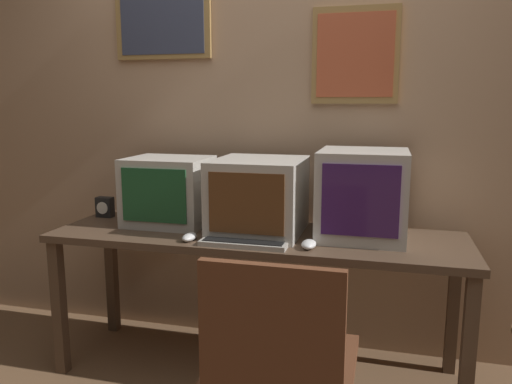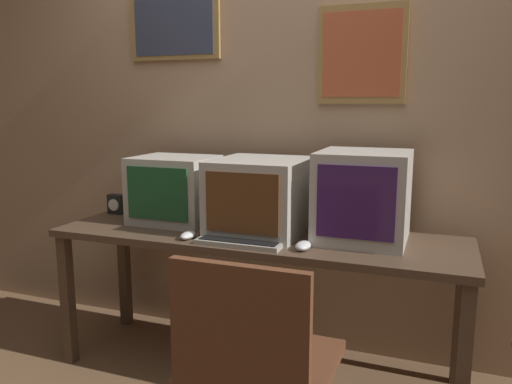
{
  "view_description": "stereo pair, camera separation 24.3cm",
  "coord_description": "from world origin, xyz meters",
  "px_view_note": "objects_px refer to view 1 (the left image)",
  "views": [
    {
      "loc": [
        0.61,
        -1.49,
        1.38
      ],
      "look_at": [
        0.0,
        0.83,
        0.95
      ],
      "focal_mm": 35.0,
      "sensor_mm": 36.0,
      "label": 1
    },
    {
      "loc": [
        0.84,
        -1.41,
        1.38
      ],
      "look_at": [
        0.0,
        0.83,
        0.95
      ],
      "focal_mm": 35.0,
      "sensor_mm": 36.0,
      "label": 2
    }
  ],
  "objects_px": {
    "monitor_left": "(169,191)",
    "keyboard_main": "(245,242)",
    "monitor_right": "(362,194)",
    "desk_clock": "(105,207)",
    "mouse_near_keyboard": "(309,244)",
    "mouse_far_corner": "(189,237)",
    "monitor_center": "(259,196)"
  },
  "relations": [
    {
      "from": "mouse_near_keyboard",
      "to": "monitor_left",
      "type": "bearing_deg",
      "value": 161.24
    },
    {
      "from": "monitor_left",
      "to": "mouse_near_keyboard",
      "type": "xyz_separation_m",
      "value": [
        0.79,
        -0.27,
        -0.16
      ]
    },
    {
      "from": "mouse_far_corner",
      "to": "desk_clock",
      "type": "xyz_separation_m",
      "value": [
        -0.65,
        0.34,
        0.04
      ]
    },
    {
      "from": "monitor_right",
      "to": "mouse_near_keyboard",
      "type": "height_order",
      "value": "monitor_right"
    },
    {
      "from": "monitor_right",
      "to": "keyboard_main",
      "type": "xyz_separation_m",
      "value": [
        -0.51,
        -0.27,
        -0.2
      ]
    },
    {
      "from": "monitor_center",
      "to": "monitor_left",
      "type": "bearing_deg",
      "value": 174.57
    },
    {
      "from": "monitor_left",
      "to": "monitor_right",
      "type": "xyz_separation_m",
      "value": [
        1.01,
        -0.01,
        0.03
      ]
    },
    {
      "from": "monitor_right",
      "to": "desk_clock",
      "type": "relative_size",
      "value": 3.79
    },
    {
      "from": "mouse_near_keyboard",
      "to": "desk_clock",
      "type": "xyz_separation_m",
      "value": [
        -1.22,
        0.33,
        0.04
      ]
    },
    {
      "from": "keyboard_main",
      "to": "mouse_far_corner",
      "type": "relative_size",
      "value": 3.6
    },
    {
      "from": "monitor_right",
      "to": "desk_clock",
      "type": "distance_m",
      "value": 1.44
    },
    {
      "from": "monitor_left",
      "to": "keyboard_main",
      "type": "xyz_separation_m",
      "value": [
        0.5,
        -0.28,
        -0.17
      ]
    },
    {
      "from": "desk_clock",
      "to": "monitor_left",
      "type": "bearing_deg",
      "value": -7.56
    },
    {
      "from": "monitor_left",
      "to": "monitor_center",
      "type": "xyz_separation_m",
      "value": [
        0.51,
        -0.05,
        0.01
      ]
    },
    {
      "from": "keyboard_main",
      "to": "mouse_far_corner",
      "type": "xyz_separation_m",
      "value": [
        -0.27,
        -0.0,
        0.0
      ]
    },
    {
      "from": "mouse_far_corner",
      "to": "desk_clock",
      "type": "distance_m",
      "value": 0.74
    },
    {
      "from": "mouse_near_keyboard",
      "to": "mouse_far_corner",
      "type": "height_order",
      "value": "mouse_near_keyboard"
    },
    {
      "from": "mouse_near_keyboard",
      "to": "desk_clock",
      "type": "relative_size",
      "value": 0.99
    },
    {
      "from": "monitor_center",
      "to": "desk_clock",
      "type": "relative_size",
      "value": 4.21
    },
    {
      "from": "monitor_left",
      "to": "monitor_right",
      "type": "distance_m",
      "value": 1.01
    },
    {
      "from": "monitor_center",
      "to": "monitor_right",
      "type": "height_order",
      "value": "monitor_right"
    },
    {
      "from": "monitor_left",
      "to": "desk_clock",
      "type": "relative_size",
      "value": 3.7
    },
    {
      "from": "mouse_near_keyboard",
      "to": "mouse_far_corner",
      "type": "distance_m",
      "value": 0.56
    },
    {
      "from": "monitor_left",
      "to": "keyboard_main",
      "type": "height_order",
      "value": "monitor_left"
    },
    {
      "from": "monitor_right",
      "to": "mouse_far_corner",
      "type": "bearing_deg",
      "value": -160.61
    },
    {
      "from": "keyboard_main",
      "to": "desk_clock",
      "type": "relative_size",
      "value": 3.54
    },
    {
      "from": "mouse_far_corner",
      "to": "desk_clock",
      "type": "bearing_deg",
      "value": 152.3
    },
    {
      "from": "monitor_center",
      "to": "mouse_far_corner",
      "type": "xyz_separation_m",
      "value": [
        -0.28,
        -0.24,
        -0.17
      ]
    },
    {
      "from": "monitor_center",
      "to": "desk_clock",
      "type": "distance_m",
      "value": 0.94
    },
    {
      "from": "monitor_left",
      "to": "desk_clock",
      "type": "distance_m",
      "value": 0.44
    },
    {
      "from": "monitor_center",
      "to": "monitor_right",
      "type": "relative_size",
      "value": 1.11
    },
    {
      "from": "keyboard_main",
      "to": "desk_clock",
      "type": "distance_m",
      "value": 0.99
    }
  ]
}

